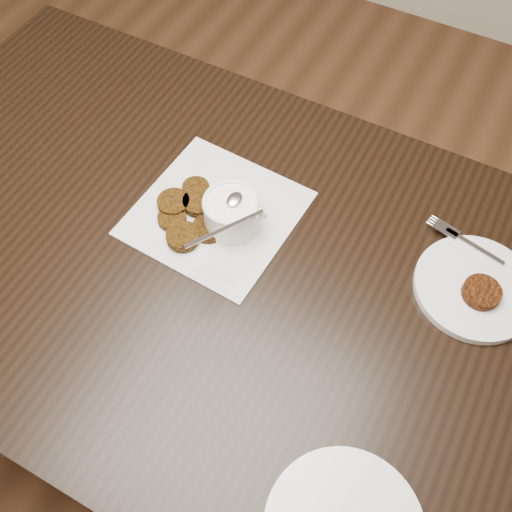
{
  "coord_description": "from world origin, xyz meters",
  "views": [
    {
      "loc": [
        0.39,
        -0.4,
        1.64
      ],
      "look_at": [
        0.14,
        0.07,
        0.8
      ],
      "focal_mm": 41.08,
      "sensor_mm": 36.0,
      "label": 1
    }
  ],
  "objects_px": {
    "napkin": "(216,213)",
    "plate_with_patty": "(476,285)",
    "table": "(206,334)",
    "sauce_ramekin": "(231,201)"
  },
  "relations": [
    {
      "from": "table",
      "to": "sauce_ramekin",
      "type": "height_order",
      "value": "sauce_ramekin"
    },
    {
      "from": "sauce_ramekin",
      "to": "plate_with_patty",
      "type": "height_order",
      "value": "sauce_ramekin"
    },
    {
      "from": "napkin",
      "to": "plate_with_patty",
      "type": "xyz_separation_m",
      "value": [
        0.48,
        0.07,
        0.01
      ]
    },
    {
      "from": "napkin",
      "to": "plate_with_patty",
      "type": "distance_m",
      "value": 0.48
    },
    {
      "from": "sauce_ramekin",
      "to": "napkin",
      "type": "bearing_deg",
      "value": 167.76
    },
    {
      "from": "table",
      "to": "plate_with_patty",
      "type": "bearing_deg",
      "value": 17.92
    },
    {
      "from": "table",
      "to": "plate_with_patty",
      "type": "height_order",
      "value": "plate_with_patty"
    },
    {
      "from": "sauce_ramekin",
      "to": "plate_with_patty",
      "type": "distance_m",
      "value": 0.45
    },
    {
      "from": "napkin",
      "to": "sauce_ramekin",
      "type": "height_order",
      "value": "sauce_ramekin"
    },
    {
      "from": "table",
      "to": "plate_with_patty",
      "type": "relative_size",
      "value": 6.63
    }
  ]
}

